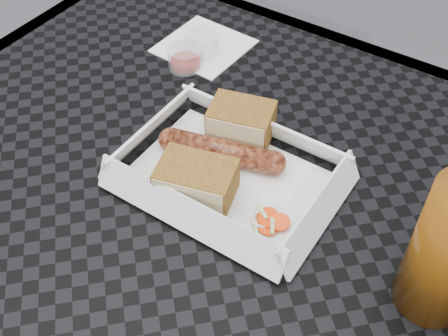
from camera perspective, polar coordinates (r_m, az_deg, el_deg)
name	(u,v)px	position (r m, az deg, el deg)	size (l,w,h in m)	color
patio_table	(173,226)	(0.72, -5.15, -5.86)	(0.80, 0.80, 0.74)	black
food_tray	(229,179)	(0.66, 0.48, -1.13)	(0.22, 0.15, 0.00)	white
bratwurst	(221,151)	(0.67, -0.29, 1.72)	(0.15, 0.06, 0.03)	brown
bread_near	(241,123)	(0.69, 1.76, 4.62)	(0.08, 0.05, 0.05)	brown
bread_far	(196,181)	(0.63, -2.81, -1.31)	(0.09, 0.06, 0.04)	brown
veg_garnish	(266,226)	(0.61, 4.34, -5.92)	(0.03, 0.03, 0.00)	#FF400B
napkin	(204,46)	(0.87, -2.04, 12.28)	(0.12, 0.12, 0.00)	white
condiment_cup_sauce	(185,58)	(0.82, -3.96, 11.09)	(0.05, 0.05, 0.03)	maroon
condiment_cup_empty	(201,44)	(0.85, -2.31, 12.45)	(0.05, 0.05, 0.03)	silver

